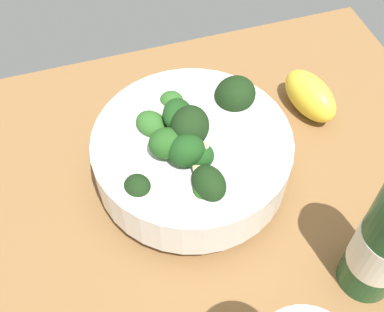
{
  "coord_description": "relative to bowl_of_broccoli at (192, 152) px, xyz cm",
  "views": [
    {
      "loc": [
        13.08,
        23.98,
        45.98
      ],
      "look_at": [
        3.72,
        -5.97,
        4.0
      ],
      "focal_mm": 45.83,
      "sensor_mm": 36.0,
      "label": 1
    }
  ],
  "objects": [
    {
      "name": "ground_plane",
      "position": [
        -3.67,
        5.98,
        -6.21
      ],
      "size": [
        57.27,
        57.27,
        3.01
      ],
      "primitive_type": "cube",
      "color": "brown"
    },
    {
      "name": "bowl_of_broccoli",
      "position": [
        0.0,
        0.0,
        0.0
      ],
      "size": [
        20.88,
        20.88,
        11.86
      ],
      "color": "white",
      "rests_on": "ground_plane"
    },
    {
      "name": "lemon_wedge",
      "position": [
        -16.77,
        -5.51,
        -2.18
      ],
      "size": [
        5.9,
        9.04,
        5.06
      ],
      "primitive_type": "ellipsoid",
      "rotation": [
        0.0,
        0.0,
        1.8
      ],
      "color": "yellow",
      "rests_on": "ground_plane"
    }
  ]
}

